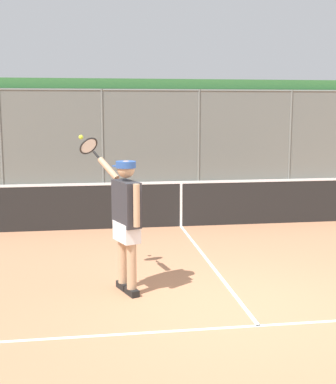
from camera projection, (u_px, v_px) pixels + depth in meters
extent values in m
plane|color=#B27551|center=(243.00, 306.00, 6.60)|extent=(60.00, 60.00, 0.00)
cube|color=white|center=(259.00, 326.00, 6.01)|extent=(6.20, 0.05, 0.01)
cube|color=white|center=(208.00, 261.00, 8.54)|extent=(0.05, 5.19, 0.01)
cylinder|color=slate|center=(290.00, 138.00, 16.62)|extent=(0.07, 0.07, 3.04)
cylinder|color=slate|center=(199.00, 139.00, 16.19)|extent=(0.07, 0.07, 3.04)
cylinder|color=slate|center=(103.00, 140.00, 15.76)|extent=(0.07, 0.07, 3.04)
cylinder|color=slate|center=(1.00, 141.00, 15.33)|extent=(0.07, 0.07, 3.04)
cylinder|color=slate|center=(151.00, 90.00, 15.74)|extent=(14.76, 0.05, 0.05)
cube|color=slate|center=(151.00, 140.00, 15.97)|extent=(14.76, 0.02, 3.04)
cube|color=#387A3D|center=(149.00, 133.00, 16.58)|extent=(17.76, 0.90, 3.35)
cube|color=silver|center=(152.00, 187.00, 16.02)|extent=(15.76, 0.18, 0.15)
cube|color=black|center=(181.00, 205.00, 11.01)|extent=(10.12, 0.02, 0.91)
cube|color=white|center=(181.00, 182.00, 10.93)|extent=(10.12, 0.04, 0.05)
cube|color=white|center=(181.00, 205.00, 11.01)|extent=(0.05, 0.04, 0.91)
cube|color=black|center=(132.00, 292.00, 6.99)|extent=(0.19, 0.28, 0.09)
cylinder|color=tan|center=(131.00, 258.00, 6.92)|extent=(0.13, 0.13, 0.83)
cube|color=black|center=(123.00, 286.00, 7.24)|extent=(0.19, 0.28, 0.09)
cylinder|color=tan|center=(123.00, 253.00, 7.16)|extent=(0.13, 0.13, 0.83)
cube|color=white|center=(127.00, 232.00, 6.99)|extent=(0.36, 0.48, 0.26)
cube|color=#2D2D33|center=(126.00, 204.00, 6.93)|extent=(0.38, 0.55, 0.60)
cylinder|color=tan|center=(137.00, 206.00, 6.66)|extent=(0.08, 0.08, 0.55)
cylinder|color=tan|center=(108.00, 169.00, 7.25)|extent=(0.31, 0.37, 0.31)
sphere|color=tan|center=(126.00, 169.00, 6.86)|extent=(0.23, 0.23, 0.23)
cylinder|color=#284C93|center=(126.00, 165.00, 6.85)|extent=(0.34, 0.34, 0.09)
cube|color=#284C93|center=(122.00, 166.00, 6.96)|extent=(0.26, 0.26, 0.02)
cylinder|color=black|center=(97.00, 155.00, 7.40)|extent=(0.13, 0.15, 0.13)
torus|color=black|center=(89.00, 146.00, 7.51)|extent=(0.34, 0.32, 0.26)
cylinder|color=silver|center=(89.00, 146.00, 7.51)|extent=(0.28, 0.26, 0.21)
sphere|color=#CCDB33|center=(81.00, 137.00, 7.61)|extent=(0.07, 0.07, 0.07)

